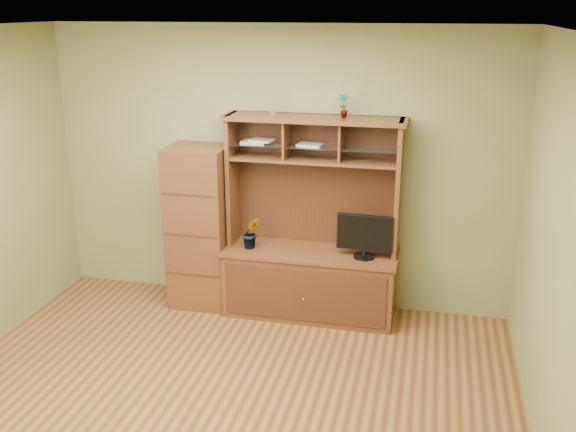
% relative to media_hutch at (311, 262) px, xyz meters
% --- Properties ---
extents(room, '(4.54, 4.04, 2.74)m').
position_rel_media_hutch_xyz_m(room, '(-0.38, -1.73, 0.83)').
color(room, '#532F17').
rests_on(room, ground).
extents(media_hutch, '(1.66, 0.61, 1.90)m').
position_rel_media_hutch_xyz_m(media_hutch, '(0.00, 0.00, 0.00)').
color(media_hutch, '#492815').
rests_on(media_hutch, room).
extents(monitor, '(0.51, 0.20, 0.41)m').
position_rel_media_hutch_xyz_m(monitor, '(0.51, -0.08, 0.34)').
color(monitor, black).
rests_on(monitor, media_hutch).
extents(orchid_plant, '(0.21, 0.19, 0.31)m').
position_rel_media_hutch_xyz_m(orchid_plant, '(-0.56, -0.08, 0.28)').
color(orchid_plant, '#345F20').
rests_on(orchid_plant, media_hutch).
extents(top_plant, '(0.13, 0.11, 0.22)m').
position_rel_media_hutch_xyz_m(top_plant, '(0.26, 0.08, 1.49)').
color(top_plant, '#446F27').
rests_on(top_plant, media_hutch).
extents(reed_diffuser, '(0.05, 0.05, 0.26)m').
position_rel_media_hutch_xyz_m(reed_diffuser, '(-0.38, 0.08, 1.48)').
color(reed_diffuser, silver).
rests_on(reed_diffuser, media_hutch).
extents(magazines, '(0.76, 0.20, 0.04)m').
position_rel_media_hutch_xyz_m(magazines, '(-0.36, 0.08, 1.13)').
color(magazines, '#A2A2A7').
rests_on(magazines, media_hutch).
extents(side_cabinet, '(0.57, 0.52, 1.59)m').
position_rel_media_hutch_xyz_m(side_cabinet, '(-1.10, -0.00, 0.27)').
color(side_cabinet, '#492815').
rests_on(side_cabinet, room).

